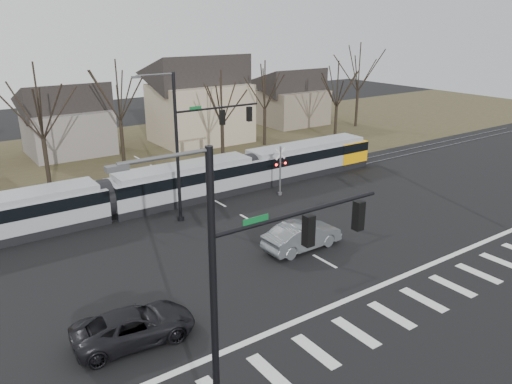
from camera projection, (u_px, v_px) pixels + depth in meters
ground at (349, 275)px, 27.52m from camera, size 140.00×140.00×0.00m
grass_verge at (131, 154)px, 52.30m from camera, size 140.00×28.00×0.01m
crosswalk at (408, 307)px, 24.42m from camera, size 27.00×2.60×0.01m
stop_line at (374, 288)px, 26.12m from camera, size 28.00×0.35×0.01m
lane_dashes at (206, 196)px, 39.91m from camera, size 0.18×30.00×0.01m
rail_pair at (207, 196)px, 39.75m from camera, size 90.00×1.52×0.06m
tram at (183, 181)px, 38.33m from camera, size 37.90×2.81×2.87m
sedan at (302, 236)px, 30.45m from camera, size 2.01×5.22×1.70m
suv at (134, 326)px, 21.66m from camera, size 3.50×5.79×1.47m
signal_pole_near_left at (258, 281)px, 15.37m from camera, size 9.28×0.44×10.20m
signal_pole_far at (198, 138)px, 34.03m from camera, size 9.28×0.44×10.20m
rail_crossing_signal at (280, 172)px, 39.52m from camera, size 1.08×0.36×4.00m
tree_row at (170, 113)px, 47.10m from camera, size 59.20×7.20×10.00m
house_b at (66, 116)px, 51.39m from camera, size 8.64×7.56×7.65m
house_c at (200, 96)px, 56.24m from camera, size 10.80×8.64×10.10m
house_d at (292, 94)px, 66.33m from camera, size 8.64×7.56×7.65m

